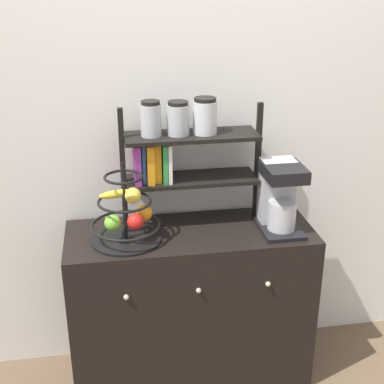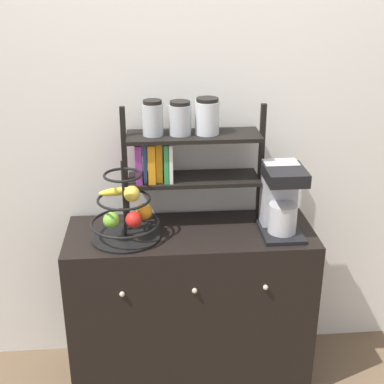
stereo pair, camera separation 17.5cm
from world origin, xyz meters
TOP-DOWN VIEW (x-y plane):
  - wall_back at (0.00, 0.47)m, footprint 7.00×0.05m
  - sideboard at (0.00, 0.21)m, footprint 1.14×0.44m
  - coffee_maker at (0.41, 0.19)m, footprint 0.18×0.26m
  - fruit_stand at (-0.29, 0.17)m, footprint 0.31×0.31m
  - shelf_hutch at (-0.04, 0.33)m, footprint 0.65×0.20m

SIDE VIEW (x-z plane):
  - sideboard at x=0.00m, z-range 0.00..0.80m
  - fruit_stand at x=-0.29m, z-range 0.74..1.10m
  - coffee_maker at x=0.41m, z-range 0.81..1.12m
  - shelf_hutch at x=-0.04m, z-range 0.89..1.48m
  - wall_back at x=0.00m, z-range 0.00..2.60m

